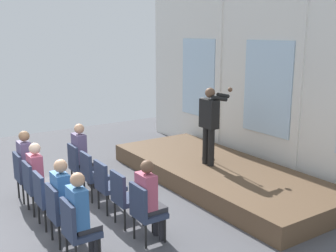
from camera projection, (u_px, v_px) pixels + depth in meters
The scene contains 21 objects.
ground_plane at pixel (47, 227), 6.86m from camera, with size 13.32×13.32×0.00m, color #4C4C51.
rear_partition at pixel (270, 83), 9.12m from camera, with size 9.42×0.14×4.13m.
stage_platform at pixel (219, 174), 8.82m from camera, with size 5.40×2.21×0.39m, color brown.
speaker at pixel (210, 120), 8.64m from camera, with size 0.52×0.69×1.66m.
mic_stand at pixel (208, 145), 9.12m from camera, with size 0.28×0.28×1.55m.
chair_r0_c0 at pixel (79, 164), 8.42m from camera, with size 0.46×0.44×0.94m.
audience_r0_c0 at pixel (82, 153), 8.41m from camera, with size 0.36×0.39×1.37m.
chair_r0_c1 at pixel (92, 173), 7.87m from camera, with size 0.46×0.44×0.94m.
chair_r0_c2 at pixel (107, 183), 7.33m from camera, with size 0.46×0.44×0.94m.
chair_r0_c3 at pixel (124, 195), 6.79m from camera, with size 0.46×0.44×0.94m.
chair_r0_c4 at pixel (145, 209), 6.25m from camera, with size 0.46×0.44×0.94m.
audience_r0_c4 at pixel (149, 196), 6.25m from camera, with size 0.36×0.39×1.31m.
chair_r1_c0 at pixel (24, 174), 7.83m from camera, with size 0.46×0.44×0.94m.
audience_r1_c0 at pixel (28, 162), 7.82m from camera, with size 0.36×0.39×1.36m.
chair_r1_c1 at pixel (35, 184), 7.29m from camera, with size 0.46×0.44×0.94m.
audience_r1_c1 at pixel (39, 174), 7.29m from camera, with size 0.36×0.39×1.28m.
chair_r1_c2 at pixel (46, 196), 6.75m from camera, with size 0.46×0.44×0.94m.
chair_r1_c3 at pixel (60, 211), 6.20m from camera, with size 0.46×0.44×0.94m.
audience_r1_c3 at pixel (65, 197), 6.20m from camera, with size 0.36×0.39×1.33m.
chair_r1_c4 at pixel (77, 228), 5.66m from camera, with size 0.46×0.44×0.94m.
audience_r1_c4 at pixel (81, 213), 5.66m from camera, with size 0.36×0.39×1.33m.
Camera 1 is at (6.37, -1.81, 3.16)m, focal length 44.05 mm.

